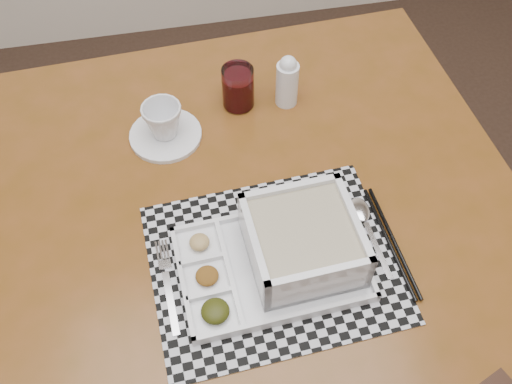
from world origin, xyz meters
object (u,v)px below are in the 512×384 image
serving_tray (294,248)px  cup (163,121)px  juice_glass (238,89)px  dining_table (256,235)px  creamer_bottle (287,81)px

serving_tray → cup: bearing=119.4°
cup → juice_glass: (0.17, 0.06, -0.00)m
dining_table → cup: (-0.15, 0.22, 0.13)m
serving_tray → creamer_bottle: bearing=78.6°
serving_tray → juice_glass: (-0.03, 0.40, 0.00)m
juice_glass → creamer_bottle: creamer_bottle is taller
dining_table → serving_tray: serving_tray is taller
cup → creamer_bottle: size_ratio=0.66×
cup → dining_table: bearing=-56.4°
serving_tray → cup: serving_tray is taller
juice_glass → creamer_bottle: 0.11m
dining_table → creamer_bottle: size_ratio=8.83×
serving_tray → creamer_bottle: 0.40m
juice_glass → cup: bearing=-158.6°
cup → juice_glass: 0.18m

